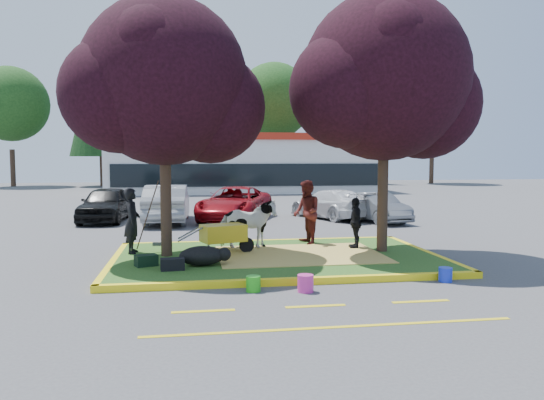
{
  "coord_description": "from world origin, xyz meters",
  "views": [
    {
      "loc": [
        -2.22,
        -13.28,
        2.67
      ],
      "look_at": [
        -0.05,
        0.5,
        1.54
      ],
      "focal_mm": 35.0,
      "sensor_mm": 36.0,
      "label": 1
    }
  ],
  "objects": [
    {
      "name": "bucket_pink",
      "position": [
        0.04,
        -3.18,
        0.17
      ],
      "size": [
        0.37,
        0.37,
        0.34
      ],
      "primitive_type": "cylinder",
      "rotation": [
        0.0,
        0.0,
        -0.15
      ],
      "color": "#D32F94",
      "rests_on": "ground"
    },
    {
      "name": "fire_lane_stripe_c",
      "position": [
        2.0,
        -4.2,
        0.0
      ],
      "size": [
        1.1,
        0.12,
        0.01
      ],
      "primitive_type": "cube",
      "color": "yellow",
      "rests_on": "ground"
    },
    {
      "name": "wheelbarrow",
      "position": [
        -1.32,
        0.52,
        0.67
      ],
      "size": [
        2.0,
        0.98,
        0.76
      ],
      "rotation": [
        0.0,
        0.0,
        0.31
      ],
      "color": "black",
      "rests_on": "median_island"
    },
    {
      "name": "car_white",
      "position": [
        3.88,
        9.06,
        0.63
      ],
      "size": [
        3.31,
        4.7,
        1.26
      ],
      "primitive_type": "imported",
      "rotation": [
        0.0,
        0.0,
        3.54
      ],
      "color": "silver",
      "rests_on": "ground"
    },
    {
      "name": "car_red",
      "position": [
        -0.3,
        9.02,
        0.71
      ],
      "size": [
        3.96,
        5.58,
        1.41
      ],
      "primitive_type": "imported",
      "rotation": [
        0.0,
        0.0,
        -0.36
      ],
      "color": "maroon",
      "rests_on": "ground"
    },
    {
      "name": "bucket_green",
      "position": [
        -0.98,
        -2.98,
        0.16
      ],
      "size": [
        0.34,
        0.34,
        0.31
      ],
      "primitive_type": "cylinder",
      "rotation": [
        0.0,
        0.0,
        0.18
      ],
      "color": "green",
      "rests_on": "ground"
    },
    {
      "name": "car_black",
      "position": [
        -5.63,
        9.42,
        0.72
      ],
      "size": [
        2.06,
        4.38,
        1.45
      ],
      "primitive_type": "imported",
      "rotation": [
        0.0,
        0.0,
        -0.08
      ],
      "color": "black",
      "rests_on": "ground"
    },
    {
      "name": "car_grey",
      "position": [
        5.45,
        7.52,
        0.6
      ],
      "size": [
        1.89,
        3.79,
        1.19
      ],
      "primitive_type": "imported",
      "rotation": [
        0.0,
        0.0,
        0.18
      ],
      "color": "slate",
      "rests_on": "ground"
    },
    {
      "name": "fire_lane_stripe_b",
      "position": [
        0.0,
        -4.2,
        0.0
      ],
      "size": [
        1.1,
        0.12,
        0.01
      ],
      "primitive_type": "cube",
      "color": "yellow",
      "rests_on": "ground"
    },
    {
      "name": "retail_building",
      "position": [
        2.0,
        27.98,
        2.25
      ],
      "size": [
        20.4,
        8.4,
        4.4
      ],
      "color": "silver",
      "rests_on": "ground"
    },
    {
      "name": "curb_left",
      "position": [
        -4.08,
        0.0,
        0.07
      ],
      "size": [
        0.16,
        5.3,
        0.15
      ],
      "primitive_type": "cube",
      "color": "yellow",
      "rests_on": "ground"
    },
    {
      "name": "fire_lane_stripe_a",
      "position": [
        -2.0,
        -4.2,
        0.0
      ],
      "size": [
        1.1,
        0.12,
        0.01
      ],
      "primitive_type": "cube",
      "color": "yellow",
      "rests_on": "ground"
    },
    {
      "name": "tree_purple_left",
      "position": [
        -2.78,
        0.38,
        4.36
      ],
      "size": [
        5.06,
        4.2,
        6.51
      ],
      "color": "black",
      "rests_on": "median_island"
    },
    {
      "name": "curb_right",
      "position": [
        4.08,
        0.0,
        0.07
      ],
      "size": [
        0.16,
        5.3,
        0.15
      ],
      "primitive_type": "cube",
      "color": "yellow",
      "rests_on": "ground"
    },
    {
      "name": "visitor_a",
      "position": [
        1.15,
        1.66,
        1.08
      ],
      "size": [
        0.81,
        0.98,
        1.85
      ],
      "primitive_type": "imported",
      "rotation": [
        0.0,
        0.0,
        -1.45
      ],
      "color": "#4C1815",
      "rests_on": "median_island"
    },
    {
      "name": "calf",
      "position": [
        -1.94,
        -1.0,
        0.38
      ],
      "size": [
        1.21,
        0.96,
        0.46
      ],
      "primitive_type": "ellipsoid",
      "rotation": [
        0.0,
        0.0,
        0.39
      ],
      "color": "black",
      "rests_on": "median_island"
    },
    {
      "name": "curb_near",
      "position": [
        0.0,
        -2.58,
        0.07
      ],
      "size": [
        8.3,
        0.16,
        0.15
      ],
      "primitive_type": "cube",
      "color": "yellow",
      "rests_on": "ground"
    },
    {
      "name": "bucket_blue",
      "position": [
        3.2,
        -2.8,
        0.15
      ],
      "size": [
        0.38,
        0.38,
        0.31
      ],
      "primitive_type": "cylinder",
      "rotation": [
        0.0,
        0.0,
        0.38
      ],
      "color": "#1B33D9",
      "rests_on": "ground"
    },
    {
      "name": "straw_bedding",
      "position": [
        0.6,
        0.0,
        0.15
      ],
      "size": [
        4.2,
        3.0,
        0.01
      ],
      "primitive_type": "cube",
      "color": "#D5C157",
      "rests_on": "median_island"
    },
    {
      "name": "ground",
      "position": [
        0.0,
        0.0,
        0.0
      ],
      "size": [
        90.0,
        90.0,
        0.0
      ],
      "primitive_type": "plane",
      "color": "#424244",
      "rests_on": "ground"
    },
    {
      "name": "gear_bag_dark",
      "position": [
        -2.6,
        -1.4,
        0.28
      ],
      "size": [
        0.55,
        0.33,
        0.27
      ],
      "primitive_type": "cube",
      "rotation": [
        0.0,
        0.0,
        0.09
      ],
      "color": "black",
      "rests_on": "median_island"
    },
    {
      "name": "fire_lane_long",
      "position": [
        0.0,
        -5.4,
        0.0
      ],
      "size": [
        6.0,
        0.1,
        0.01
      ],
      "primitive_type": "cube",
      "color": "yellow",
      "rests_on": "ground"
    },
    {
      "name": "car_silver",
      "position": [
        -3.1,
        8.69,
        0.77
      ],
      "size": [
        1.79,
        4.74,
        1.55
      ],
      "primitive_type": "imported",
      "rotation": [
        0.0,
        0.0,
        3.11
      ],
      "color": "gray",
      "rests_on": "ground"
    },
    {
      "name": "treeline",
      "position": [
        1.23,
        37.61,
        7.73
      ],
      "size": [
        46.58,
        7.8,
        14.63
      ],
      "color": "black",
      "rests_on": "ground"
    },
    {
      "name": "curb_far",
      "position": [
        0.0,
        2.58,
        0.07
      ],
      "size": [
        8.3,
        0.16,
        0.15
      ],
      "primitive_type": "cube",
      "color": "yellow",
      "rests_on": "ground"
    },
    {
      "name": "cow",
      "position": [
        -0.65,
        1.14,
        0.83
      ],
      "size": [
        1.67,
        0.89,
        1.36
      ],
      "primitive_type": "imported",
      "rotation": [
        0.0,
        0.0,
        1.47
      ],
      "color": "white",
      "rests_on": "median_island"
    },
    {
      "name": "tree_purple_right",
      "position": [
        2.92,
        0.18,
        4.56
      ],
      "size": [
        5.3,
        4.4,
        6.82
      ],
      "color": "black",
      "rests_on": "median_island"
    },
    {
      "name": "gear_bag_green",
      "position": [
        -3.22,
        -0.85,
        0.28
      ],
      "size": [
        0.57,
        0.47,
        0.26
      ],
      "primitive_type": "cube",
      "rotation": [
        0.0,
        0.0,
        0.39
      ],
      "color": "black",
      "rests_on": "median_island"
    },
    {
      "name": "median_island",
      "position": [
        0.0,
        0.0,
        0.07
      ],
      "size": [
        8.0,
        5.0,
        0.15
      ],
      "primitive_type": "cube",
      "color": "#234F18",
      "rests_on": "ground"
    },
    {
      "name": "handler",
      "position": [
        -3.7,
        0.92,
        1.0
      ],
      "size": [
        0.43,
        0.63,
        1.71
      ],
      "primitive_type": "imported",
      "rotation": [
        0.0,
        0.0,
        1.54
      ],
      "color": "black",
      "rests_on": "median_island"
    },
    {
      "name": "visitor_b",
      "position": [
        2.33,
        0.74,
        0.85
      ],
      "size": [
        0.45,
        0.86,
        1.4
      ],
      "primitive_type": "imported",
      "rotation": [
        0.0,
        0.0,
        -1.71
      ],
      "color": "black",
      "rests_on": "median_island"
    }
  ]
}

